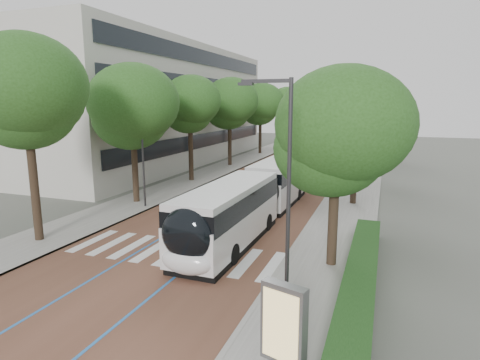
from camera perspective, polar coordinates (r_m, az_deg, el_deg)
The scene contains 20 objects.
ground at distance 19.79m, azimuth -11.15°, elevation -11.05°, with size 160.00×160.00×0.00m, color #51544C.
road at distance 56.93m, azimuth 10.09°, elevation 3.38°, with size 11.00×140.00×0.02m, color brown.
sidewalk_left at distance 58.67m, azimuth 2.85°, elevation 3.81°, with size 4.00×140.00×0.12m, color gray.
sidewalk_right at distance 56.13m, azimuth 17.66°, elevation 2.98°, with size 4.00×140.00×0.12m, color gray.
kerb_left at distance 58.14m, azimuth 4.65°, elevation 3.72°, with size 0.20×140.00×0.14m, color gray.
kerb_right at distance 56.24m, azimuth 15.73°, elevation 3.10°, with size 0.20×140.00×0.14m, color gray.
zebra_crossing at distance 20.49m, azimuth -9.20°, elevation -10.13°, with size 10.55×3.60×0.01m.
lane_line_left at distance 57.22m, azimuth 8.51°, elevation 3.48°, with size 0.12×126.00×0.01m, color #2468B5.
lane_line_right at distance 56.67m, azimuth 11.69°, elevation 3.30°, with size 0.12×126.00×0.01m, color #2468B5.
office_building at distance 52.47m, azimuth -13.95°, elevation 10.26°, with size 18.11×40.00×14.00m.
hedge at distance 17.05m, azimuth 16.77°, elevation -13.14°, with size 1.20×14.00×0.80m, color #1A3F15.
streetlight_near at distance 13.23m, azimuth 6.22°, elevation -0.12°, with size 1.82×0.20×8.00m.
streetlight_far at distance 37.82m, azimuth 15.45°, elevation 6.73°, with size 1.82×0.20×8.00m.
lamp_post_left at distance 28.59m, azimuth -13.68°, elevation 4.17°, with size 0.14×0.14×8.00m, color #303033.
trees_left at distance 43.80m, azimuth -3.12°, elevation 10.48°, with size 6.44×60.93×10.15m.
trees_right at distance 35.21m, azimuth 17.01°, elevation 8.95°, with size 5.85×47.46×9.07m.
lead_bus at distance 24.24m, azimuth 1.89°, elevation -2.69°, with size 2.81×18.43×3.20m.
bus_queued_0 at distance 39.49m, azimuth 9.08°, elevation 2.49°, with size 3.04×12.49×3.20m.
bus_queued_1 at distance 51.62m, azimuth 11.23°, elevation 4.38°, with size 3.05×12.49×3.20m.
ad_panel at distance 11.33m, azimuth 6.21°, elevation -20.23°, with size 1.30×0.70×2.61m.
Camera 1 is at (9.70, -15.61, 7.35)m, focal length 30.00 mm.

